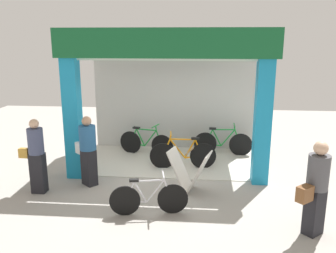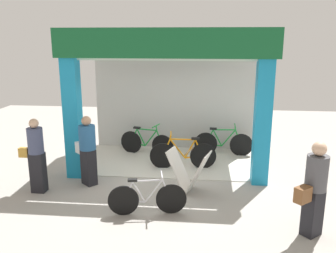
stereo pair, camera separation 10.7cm
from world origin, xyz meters
TOP-DOWN VIEW (x-y plane):
  - ground_plane at (0.00, 0.00)m, footprint 17.57×17.57m
  - shop_facade at (0.00, 1.35)m, footprint 4.99×2.90m
  - bicycle_inside_0 at (-0.74, 1.74)m, footprint 1.62×0.60m
  - bicycle_inside_1 at (1.47, 1.95)m, footprint 1.67×0.46m
  - bicycle_inside_2 at (0.38, 0.77)m, footprint 1.72×0.47m
  - bicycle_parked_0 at (-0.16, -1.78)m, footprint 1.50×0.41m
  - sandwich_board_sign at (0.59, -0.64)m, footprint 1.02×0.77m
  - pedestrian_0 at (-1.74, -0.46)m, footprint 0.66×0.62m
  - pedestrian_1 at (-2.72, -0.98)m, footprint 0.56×0.34m
  - pedestrian_2 at (2.77, -2.24)m, footprint 0.67×0.63m

SIDE VIEW (x-z plane):
  - ground_plane at x=0.00m, z-range 0.00..0.00m
  - bicycle_parked_0 at x=-0.16m, z-range -0.08..0.75m
  - bicycle_inside_1 at x=1.47m, z-range -0.09..0.83m
  - bicycle_inside_0 at x=-0.74m, z-range -0.09..0.83m
  - bicycle_inside_2 at x=0.38m, z-range -0.10..0.85m
  - sandwich_board_sign at x=0.59m, z-range 0.00..0.95m
  - pedestrian_0 at x=-1.74m, z-range 0.03..1.66m
  - pedestrian_1 at x=-2.72m, z-range 0.02..1.68m
  - pedestrian_2 at x=2.77m, z-range 0.03..1.72m
  - shop_facade at x=0.00m, z-range 0.13..3.67m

